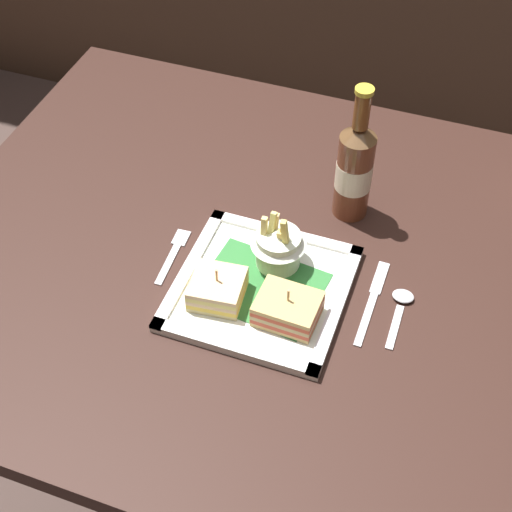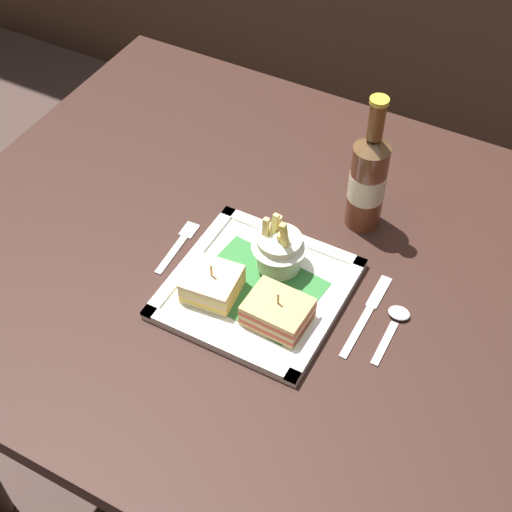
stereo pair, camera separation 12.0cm
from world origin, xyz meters
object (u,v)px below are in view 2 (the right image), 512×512
(beer_bottle, at_px, (368,179))
(knife, at_px, (368,312))
(fries_cup, at_px, (279,246))
(spoon, at_px, (396,320))
(square_plate, at_px, (258,289))
(sandwich_half_left, at_px, (212,284))
(dining_table, at_px, (255,307))
(fork, at_px, (179,244))
(sandwich_half_right, at_px, (278,312))

(beer_bottle, distance_m, knife, 0.23)
(fries_cup, relative_size, spoon, 0.96)
(square_plate, relative_size, spoon, 2.26)
(square_plate, xyz_separation_m, beer_bottle, (0.09, 0.23, 0.09))
(fries_cup, xyz_separation_m, spoon, (0.21, -0.01, -0.05))
(sandwich_half_left, height_order, spoon, sandwich_half_left)
(dining_table, bearing_deg, beer_bottle, 50.91)
(square_plate, bearing_deg, fork, 170.43)
(sandwich_half_left, relative_size, beer_bottle, 0.34)
(square_plate, xyz_separation_m, sandwich_half_left, (-0.06, -0.04, 0.02))
(sandwich_half_left, height_order, knife, sandwich_half_left)
(square_plate, distance_m, sandwich_half_left, 0.08)
(sandwich_half_right, relative_size, spoon, 0.82)
(sandwich_half_right, distance_m, spoon, 0.19)
(beer_bottle, relative_size, spoon, 2.17)
(square_plate, relative_size, sandwich_half_right, 2.75)
(sandwich_half_left, bearing_deg, spoon, 18.08)
(sandwich_half_left, relative_size, knife, 0.50)
(dining_table, relative_size, knife, 6.20)
(sandwich_half_left, relative_size, spoon, 0.75)
(knife, bearing_deg, spoon, 3.19)
(spoon, bearing_deg, dining_table, 174.96)
(beer_bottle, xyz_separation_m, knife, (0.09, -0.18, -0.10))
(dining_table, distance_m, square_plate, 0.17)
(beer_bottle, bearing_deg, fork, -141.51)
(fries_cup, bearing_deg, sandwich_half_right, -63.91)
(fries_cup, height_order, fork, fries_cup)
(beer_bottle, height_order, spoon, beer_bottle)
(fork, bearing_deg, knife, 2.79)
(sandwich_half_left, distance_m, spoon, 0.29)
(dining_table, relative_size, sandwich_half_right, 11.37)
(square_plate, height_order, knife, square_plate)
(sandwich_half_right, xyz_separation_m, knife, (0.12, 0.09, -0.03))
(square_plate, height_order, sandwich_half_left, sandwich_half_left)
(knife, height_order, spoon, spoon)
(dining_table, height_order, knife, knife)
(beer_bottle, bearing_deg, square_plate, -110.47)
(beer_bottle, bearing_deg, dining_table, -129.09)
(beer_bottle, height_order, fork, beer_bottle)
(dining_table, bearing_deg, sandwich_half_left, -97.29)
(sandwich_half_right, bearing_deg, knife, 37.20)
(sandwich_half_left, xyz_separation_m, fries_cup, (0.07, 0.10, 0.02))
(dining_table, xyz_separation_m, fork, (-0.12, -0.04, 0.15))
(fries_cup, bearing_deg, beer_bottle, 65.51)
(dining_table, height_order, fries_cup, fries_cup)
(fries_cup, height_order, beer_bottle, beer_bottle)
(dining_table, distance_m, fork, 0.20)
(beer_bottle, distance_m, fork, 0.34)
(sandwich_half_left, bearing_deg, dining_table, 82.71)
(sandwich_half_right, relative_size, fries_cup, 0.85)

